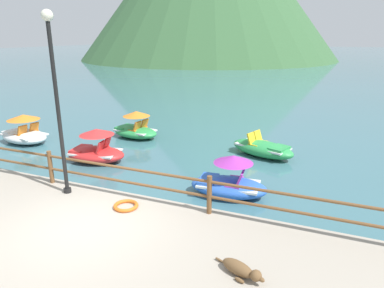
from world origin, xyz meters
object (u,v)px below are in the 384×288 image
object	(u,v)px
pedal_boat_0	(96,150)
pedal_boat_3	(263,148)
lamp_post	(56,90)
pedal_boat_1	(229,182)
pedal_boat_2	(135,129)
life_ring	(126,206)
dog_resting	(241,269)
pedal_boat_5	(24,133)

from	to	relation	value
pedal_boat_0	pedal_boat_3	xyz separation A→B (m)	(5.53, 2.89, -0.12)
lamp_post	pedal_boat_1	size ratio (longest dim) A/B	2.00
lamp_post	pedal_boat_3	world-z (taller)	lamp_post
pedal_boat_2	pedal_boat_3	size ratio (longest dim) A/B	0.86
life_ring	pedal_boat_1	size ratio (longest dim) A/B	0.26
pedal_boat_0	pedal_boat_2	xyz separation A→B (m)	(-0.29, 3.26, -0.02)
lamp_post	pedal_boat_2	distance (m)	7.20
life_ring	pedal_boat_3	xyz separation A→B (m)	(2.14, 6.21, -0.14)
pedal_boat_0	pedal_boat_3	distance (m)	6.24
dog_resting	pedal_boat_0	distance (m)	8.15
lamp_post	pedal_boat_5	distance (m)	7.50
pedal_boat_1	pedal_boat_2	distance (m)	6.97
pedal_boat_0	pedal_boat_3	bearing A→B (deg)	27.65
lamp_post	life_ring	xyz separation A→B (m)	(1.92, -0.15, -2.71)
dog_resting	pedal_boat_5	bearing A→B (deg)	153.28
lamp_post	pedal_boat_2	world-z (taller)	lamp_post
lamp_post	life_ring	world-z (taller)	lamp_post
pedal_boat_0	pedal_boat_3	world-z (taller)	pedal_boat_0
dog_resting	pedal_boat_0	bearing A→B (deg)	144.57
dog_resting	pedal_boat_5	size ratio (longest dim) A/B	0.41
pedal_boat_1	pedal_boat_5	bearing A→B (deg)	170.06
pedal_boat_0	pedal_boat_5	distance (m)	4.37
pedal_boat_3	pedal_boat_5	distance (m)	10.05
life_ring	pedal_boat_2	xyz separation A→B (m)	(-3.68, 6.57, -0.04)
pedal_boat_3	lamp_post	bearing A→B (deg)	-123.83
life_ring	pedal_boat_5	world-z (taller)	pedal_boat_5
lamp_post	pedal_boat_3	bearing A→B (deg)	56.17
lamp_post	life_ring	size ratio (longest dim) A/B	7.57
pedal_boat_1	life_ring	bearing A→B (deg)	-128.45
pedal_boat_1	pedal_boat_2	world-z (taller)	pedal_boat_1
lamp_post	pedal_boat_5	size ratio (longest dim) A/B	1.87
life_ring	pedal_boat_5	xyz separation A→B (m)	(-7.69, 4.10, -0.02)
life_ring	pedal_boat_5	bearing A→B (deg)	151.94
lamp_post	pedal_boat_5	world-z (taller)	lamp_post
lamp_post	pedal_boat_5	bearing A→B (deg)	145.58
pedal_boat_2	pedal_boat_3	distance (m)	5.83
pedal_boat_1	pedal_boat_2	xyz separation A→B (m)	(-5.59, 4.16, -0.00)
life_ring	pedal_boat_3	size ratio (longest dim) A/B	0.22
life_ring	pedal_boat_1	distance (m)	3.08
pedal_boat_3	pedal_boat_2	bearing A→B (deg)	176.43
pedal_boat_1	lamp_post	bearing A→B (deg)	-149.44
lamp_post	pedal_boat_0	size ratio (longest dim) A/B	1.98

